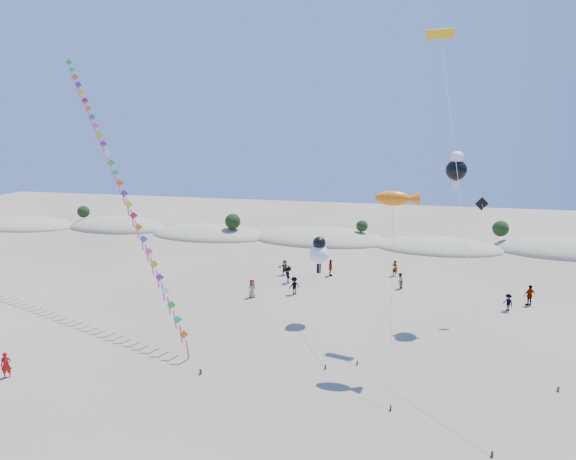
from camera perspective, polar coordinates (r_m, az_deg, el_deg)
The scene contains 10 objects.
ground at distance 27.34m, azimuth -13.48°, elevation -22.92°, with size 160.00×160.00×0.00m, color #7D6A56.
dune_ridge at distance 67.45m, azimuth 4.50°, elevation -1.14°, with size 145.30×11.49×5.57m.
kite_train at distance 42.47m, azimuth -19.68°, elevation 6.13°, with size 21.05×17.69×22.40m.
fish_kite at distance 31.03m, azimuth 12.84°, elevation 3.62°, with size 2.74×6.39×11.64m.
cartoon_kite_low at distance 38.60m, azimuth 3.71°, elevation -2.62°, with size 2.66×8.95×7.01m.
cartoon_kite_high at distance 39.80m, azimuth 19.32°, elevation 6.96°, with size 7.50×10.54×13.76m.
parafoil_kite at distance 38.74m, azimuth 17.72°, elevation 20.34°, with size 3.61×17.20×22.55m.
dark_kite at distance 39.37m, azimuth 23.50°, elevation -1.15°, with size 3.94×11.61×10.09m.
flyer_foreground at distance 36.18m, azimuth -30.43°, elevation -13.64°, with size 0.61×0.40×1.69m, color #AC0E0D.
beachgoers at distance 47.64m, azimuth 7.64°, elevation -5.96°, with size 25.70×10.53×1.89m.
Camera 1 is at (10.59, -19.83, 15.56)m, focal length 30.00 mm.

